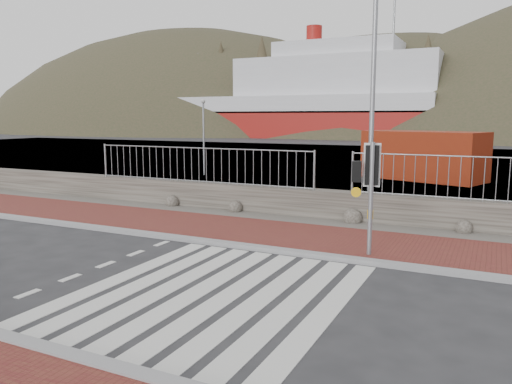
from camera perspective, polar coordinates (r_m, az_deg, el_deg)
The scene contains 15 objects.
ground at distance 9.24m, azimuth -4.84°, elevation -11.44°, with size 220.00×220.00×0.00m, color #28282B.
sidewalk_far at distance 13.14m, azimuth 5.23°, elevation -5.20°, with size 40.00×3.00×0.08m, color brown.
kerb_near at distance 7.03m, azimuth -18.05°, elevation -18.13°, with size 40.00×0.25×0.12m, color gray.
kerb_far at distance 11.79m, azimuth 2.65°, elevation -6.73°, with size 40.00×0.25×0.12m, color gray.
zebra_crossing at distance 9.24m, azimuth -4.84°, elevation -11.40°, with size 4.62×5.60×0.01m.
gravel_strip at distance 14.98m, azimuth 7.93°, elevation -3.57°, with size 40.00×1.50×0.06m, color #59544C.
stone_wall at distance 15.65m, azimuth 8.86°, elevation -1.50°, with size 40.00×0.60×0.90m, color #443F38.
railing at distance 15.33m, azimuth 8.82°, elevation 3.46°, with size 18.07×0.07×1.22m.
quay at distance 35.78m, azimuth 18.55°, elevation 3.06°, with size 120.00×40.00×0.50m, color #4C4C4F.
water at distance 70.57m, azimuth 22.24°, elevation 5.37°, with size 220.00×50.00×0.05m, color #3F4C54.
ferry at distance 80.81m, azimuth 4.73°, elevation 10.10°, with size 50.00×16.00×20.00m.
hills_backdrop at distance 98.92m, azimuth 26.37°, elevation -7.71°, with size 254.00×90.00×100.00m.
traffic_signal_far at distance 11.32m, azimuth 12.89°, elevation 1.92°, with size 0.64×0.32×2.61m.
streetlight at distance 15.97m, azimuth 13.77°, elevation 14.24°, with size 1.76×0.72×8.53m.
shipping_container at distance 26.75m, azimuth 18.57°, elevation 3.97°, with size 5.87×2.44×2.44m, color maroon.
Camera 1 is at (4.45, -7.46, 3.16)m, focal length 35.00 mm.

